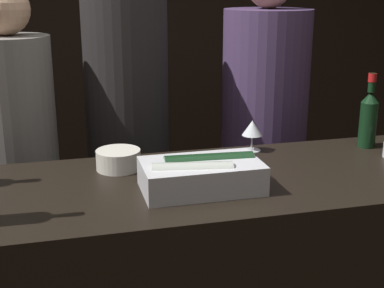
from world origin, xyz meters
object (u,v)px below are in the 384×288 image
red_wine_bottle_burgundy (369,117)px  person_grey_polo (264,126)px  ice_bin_with_bottles (201,174)px  wine_glass (252,129)px  person_blond_tee (128,126)px  bowl_white (118,159)px  person_in_hoodie (18,156)px

red_wine_bottle_burgundy → person_grey_polo: size_ratio=0.18×
ice_bin_with_bottles → red_wine_bottle_burgundy: bearing=20.4°
wine_glass → red_wine_bottle_burgundy: red_wine_bottle_burgundy is taller
red_wine_bottle_burgundy → person_blond_tee: 1.06m
red_wine_bottle_burgundy → person_blond_tee: size_ratio=0.17×
wine_glass → red_wine_bottle_burgundy: bearing=-7.3°
bowl_white → person_in_hoodie: bearing=128.3°
wine_glass → person_blond_tee: bearing=132.6°
person_in_hoodie → person_blond_tee: person_blond_tee is taller
ice_bin_with_bottles → person_in_hoodie: bearing=129.4°
ice_bin_with_bottles → bowl_white: bearing=131.2°
wine_glass → person_in_hoodie: (-0.92, 0.40, -0.17)m
person_in_hoodie → person_blond_tee: size_ratio=0.92×
wine_glass → red_wine_bottle_burgundy: 0.48m
red_wine_bottle_burgundy → person_in_hoodie: bearing=161.8°
bowl_white → person_blond_tee: bearing=78.9°
person_in_hoodie → person_grey_polo: size_ratio=0.95×
person_blond_tee → ice_bin_with_bottles: bearing=-8.2°
wine_glass → person_in_hoodie: size_ratio=0.08×
bowl_white → red_wine_bottle_burgundy: bearing=1.3°
ice_bin_with_bottles → person_in_hoodie: size_ratio=0.23×
ice_bin_with_bottles → person_blond_tee: person_blond_tee is taller
ice_bin_with_bottles → bowl_white: size_ratio=2.40×
red_wine_bottle_burgundy → person_grey_polo: (-0.24, 0.53, -0.16)m
bowl_white → red_wine_bottle_burgundy: red_wine_bottle_burgundy is taller
red_wine_bottle_burgundy → person_in_hoodie: 1.49m
person_blond_tee → red_wine_bottle_burgundy: bearing=42.9°
ice_bin_with_bottles → person_in_hoodie: person_in_hoodie is taller
ice_bin_with_bottles → red_wine_bottle_burgundy: (0.78, 0.29, 0.07)m
ice_bin_with_bottles → wine_glass: (0.31, 0.35, 0.04)m
ice_bin_with_bottles → person_blond_tee: 0.83m
wine_glass → red_wine_bottle_burgundy: (0.48, -0.06, 0.04)m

